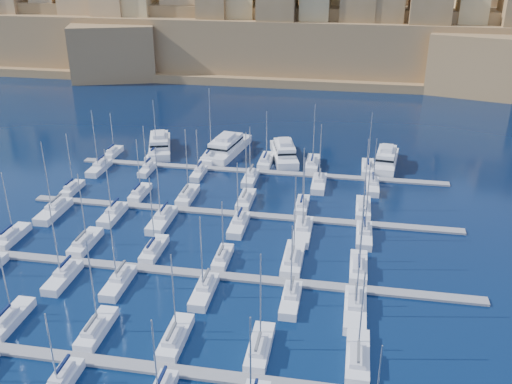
% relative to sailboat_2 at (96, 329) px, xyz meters
% --- Properties ---
extents(ground, '(600.00, 600.00, 0.00)m').
position_rel_sailboat_2_xyz_m(ground, '(11.65, 28.67, -0.75)').
color(ground, black).
rests_on(ground, ground).
extents(pontoon_near, '(84.00, 2.00, 0.40)m').
position_rel_sailboat_2_xyz_m(pontoon_near, '(11.65, -5.33, -0.55)').
color(pontoon_near, slate).
rests_on(pontoon_near, ground).
extents(pontoon_mid_near, '(84.00, 2.00, 0.40)m').
position_rel_sailboat_2_xyz_m(pontoon_mid_near, '(11.65, 16.67, -0.55)').
color(pontoon_mid_near, slate).
rests_on(pontoon_mid_near, ground).
extents(pontoon_mid_far, '(84.00, 2.00, 0.40)m').
position_rel_sailboat_2_xyz_m(pontoon_mid_far, '(11.65, 38.67, -0.55)').
color(pontoon_mid_far, slate).
rests_on(pontoon_mid_far, ground).
extents(pontoon_far, '(84.00, 2.00, 0.40)m').
position_rel_sailboat_2_xyz_m(pontoon_far, '(11.65, 60.67, -0.55)').
color(pontoon_far, slate).
rests_on(pontoon_far, ground).
extents(sailboat_1, '(2.69, 8.98, 13.25)m').
position_rel_sailboat_2_xyz_m(sailboat_1, '(-12.77, 0.05, -0.01)').
color(sailboat_1, white).
rests_on(sailboat_1, ground).
extents(sailboat_2, '(2.66, 8.88, 14.42)m').
position_rel_sailboat_2_xyz_m(sailboat_2, '(0.00, 0.00, 0.00)').
color(sailboat_2, white).
rests_on(sailboat_2, ground).
extents(sailboat_3, '(2.74, 9.14, 13.41)m').
position_rel_sailboat_2_xyz_m(sailboat_3, '(11.02, 0.13, -0.01)').
color(sailboat_3, white).
rests_on(sailboat_3, ground).
extents(sailboat_4, '(2.74, 9.14, 14.63)m').
position_rel_sailboat_2_xyz_m(sailboat_4, '(22.36, 0.13, 0.00)').
color(sailboat_4, white).
rests_on(sailboat_4, ground).
extents(sailboat_5, '(2.92, 9.75, 13.25)m').
position_rel_sailboat_2_xyz_m(sailboat_5, '(34.83, 0.43, -0.00)').
color(sailboat_5, white).
rests_on(sailboat_5, ground).
extents(sailboat_8, '(2.48, 8.27, 11.47)m').
position_rel_sailboat_2_xyz_m(sailboat_8, '(0.13, -10.35, -0.03)').
color(sailboat_8, white).
rests_on(sailboat_8, ground).
extents(sailboat_12, '(2.59, 8.65, 13.00)m').
position_rel_sailboat_2_xyz_m(sailboat_12, '(-25.84, 21.88, -0.01)').
color(sailboat_12, white).
rests_on(sailboat_12, ground).
extents(sailboat_13, '(2.73, 9.11, 13.62)m').
position_rel_sailboat_2_xyz_m(sailboat_13, '(-12.08, 22.11, -0.01)').
color(sailboat_13, white).
rests_on(sailboat_13, ground).
extents(sailboat_14, '(2.58, 8.61, 13.99)m').
position_rel_sailboat_2_xyz_m(sailboat_14, '(0.45, 21.87, -0.01)').
color(sailboat_14, white).
rests_on(sailboat_14, ground).
extents(sailboat_15, '(2.25, 7.51, 10.98)m').
position_rel_sailboat_2_xyz_m(sailboat_15, '(12.52, 21.32, -0.04)').
color(sailboat_15, white).
rests_on(sailboat_15, ground).
extents(sailboat_16, '(3.14, 10.45, 15.86)m').
position_rel_sailboat_2_xyz_m(sailboat_16, '(24.06, 22.77, 0.02)').
color(sailboat_16, white).
rests_on(sailboat_16, ground).
extents(sailboat_17, '(2.73, 9.08, 14.05)m').
position_rel_sailboat_2_xyz_m(sailboat_17, '(34.66, 22.10, -0.00)').
color(sailboat_17, white).
rests_on(sailboat_17, ground).
extents(sailboat_19, '(2.69, 8.96, 13.80)m').
position_rel_sailboat_2_xyz_m(sailboat_19, '(-10.66, 11.30, -0.01)').
color(sailboat_19, white).
rests_on(sailboat_19, ground).
extents(sailboat_20, '(2.65, 8.84, 13.54)m').
position_rel_sailboat_2_xyz_m(sailboat_20, '(-1.53, 11.37, -0.01)').
color(sailboat_20, white).
rests_on(sailboat_20, ground).
extents(sailboat_21, '(2.66, 8.87, 13.70)m').
position_rel_sailboat_2_xyz_m(sailboat_21, '(12.01, 11.35, -0.01)').
color(sailboat_21, white).
rests_on(sailboat_21, ground).
extents(sailboat_22, '(2.58, 8.60, 13.41)m').
position_rel_sailboat_2_xyz_m(sailboat_22, '(25.04, 11.48, -0.01)').
color(sailboat_22, white).
rests_on(sailboat_22, ground).
extents(sailboat_23, '(3.10, 10.34, 17.27)m').
position_rel_sailboat_2_xyz_m(sailboat_23, '(34.34, 10.63, 0.03)').
color(sailboat_23, white).
rests_on(sailboat_23, ground).
extents(sailboat_24, '(2.22, 7.38, 12.93)m').
position_rel_sailboat_2_xyz_m(sailboat_24, '(-24.98, 43.27, -0.02)').
color(sailboat_24, white).
rests_on(sailboat_24, ground).
extents(sailboat_25, '(2.42, 8.07, 12.50)m').
position_rel_sailboat_2_xyz_m(sailboat_25, '(-10.21, 43.60, -0.02)').
color(sailboat_25, white).
rests_on(sailboat_25, ground).
extents(sailboat_26, '(2.75, 9.16, 14.96)m').
position_rel_sailboat_2_xyz_m(sailboat_26, '(-0.14, 44.14, 0.01)').
color(sailboat_26, white).
rests_on(sailboat_26, ground).
extents(sailboat_27, '(2.69, 8.97, 15.03)m').
position_rel_sailboat_2_xyz_m(sailboat_27, '(12.01, 44.04, 0.01)').
color(sailboat_27, white).
rests_on(sailboat_27, ground).
extents(sailboat_28, '(2.38, 7.93, 12.78)m').
position_rel_sailboat_2_xyz_m(sailboat_28, '(23.41, 43.53, -0.02)').
color(sailboat_28, white).
rests_on(sailboat_28, ground).
extents(sailboat_29, '(2.80, 9.34, 15.08)m').
position_rel_sailboat_2_xyz_m(sailboat_29, '(35.29, 44.23, 0.01)').
color(sailboat_29, white).
rests_on(sailboat_29, ground).
extents(sailboat_30, '(3.07, 10.23, 15.35)m').
position_rel_sailboat_2_xyz_m(sailboat_30, '(-23.57, 32.68, 0.02)').
color(sailboat_30, white).
rests_on(sailboat_30, ground).
extents(sailboat_31, '(2.70, 9.01, 14.42)m').
position_rel_sailboat_2_xyz_m(sailboat_31, '(-11.73, 33.28, 0.00)').
color(sailboat_31, white).
rests_on(sailboat_31, ground).
extents(sailboat_32, '(3.08, 10.27, 15.64)m').
position_rel_sailboat_2_xyz_m(sailboat_32, '(-1.76, 32.66, 0.02)').
color(sailboat_32, white).
rests_on(sailboat_32, ground).
extents(sailboat_33, '(2.70, 9.02, 13.39)m').
position_rel_sailboat_2_xyz_m(sailboat_33, '(12.76, 33.28, -0.01)').
color(sailboat_33, white).
rests_on(sailboat_33, ground).
extents(sailboat_34, '(3.05, 10.16, 15.47)m').
position_rel_sailboat_2_xyz_m(sailboat_34, '(24.63, 32.71, 0.02)').
color(sailboat_34, white).
rests_on(sailboat_34, ground).
extents(sailboat_35, '(2.75, 9.16, 15.14)m').
position_rel_sailboat_2_xyz_m(sailboat_35, '(35.50, 33.21, 0.01)').
color(sailboat_35, white).
rests_on(sailboat_35, ground).
extents(sailboat_36, '(2.26, 7.54, 10.86)m').
position_rel_sailboat_2_xyz_m(sailboat_36, '(-25.22, 65.34, -0.04)').
color(sailboat_36, white).
rests_on(sailboat_36, ground).
extents(sailboat_37, '(2.77, 9.25, 14.28)m').
position_rel_sailboat_2_xyz_m(sailboat_37, '(-14.55, 66.18, 0.00)').
color(sailboat_37, white).
rests_on(sailboat_37, ground).
extents(sailboat_38, '(3.19, 10.64, 17.50)m').
position_rel_sailboat_2_xyz_m(sailboat_38, '(-1.07, 66.87, 0.04)').
color(sailboat_38, white).
rests_on(sailboat_38, ground).
extents(sailboat_39, '(2.86, 9.54, 12.96)m').
position_rel_sailboat_2_xyz_m(sailboat_39, '(12.56, 66.32, -0.01)').
color(sailboat_39, white).
rests_on(sailboat_39, ground).
extents(sailboat_40, '(2.92, 9.74, 15.07)m').
position_rel_sailboat_2_xyz_m(sailboat_40, '(23.51, 66.42, 0.01)').
color(sailboat_40, white).
rests_on(sailboat_40, ground).
extents(sailboat_41, '(2.70, 8.99, 13.98)m').
position_rel_sailboat_2_xyz_m(sailboat_41, '(36.20, 66.05, -0.00)').
color(sailboat_41, white).
rests_on(sailboat_41, ground).
extents(sailboat_42, '(2.71, 9.05, 14.75)m').
position_rel_sailboat_2_xyz_m(sailboat_42, '(-24.36, 55.26, 0.00)').
color(sailboat_42, white).
rests_on(sailboat_42, ground).
extents(sailboat_43, '(2.12, 7.08, 11.51)m').
position_rel_sailboat_2_xyz_m(sailboat_43, '(-13.20, 56.23, -0.04)').
color(sailboat_43, white).
rests_on(sailboat_43, ground).
extents(sailboat_44, '(2.22, 7.42, 11.34)m').
position_rel_sailboat_2_xyz_m(sailboat_44, '(-1.05, 56.06, -0.04)').
color(sailboat_44, white).
rests_on(sailboat_44, ground).
extents(sailboat_45, '(2.61, 8.69, 12.94)m').
position_rel_sailboat_2_xyz_m(sailboat_45, '(10.84, 55.44, -0.02)').
color(sailboat_45, white).
rests_on(sailboat_45, ground).
extents(sailboat_46, '(2.85, 9.49, 14.40)m').
position_rel_sailboat_2_xyz_m(sailboat_46, '(25.87, 55.04, 0.00)').
color(sailboat_46, white).
rests_on(sailboat_46, ground).
extents(sailboat_47, '(2.60, 8.66, 11.92)m').
position_rel_sailboat_2_xyz_m(sailboat_47, '(37.20, 55.45, -0.02)').
color(sailboat_47, white).
rests_on(sailboat_47, ground).
extents(motor_yacht_a, '(10.04, 17.66, 5.25)m').
position_rel_sailboat_2_xyz_m(motor_yacht_a, '(-14.99, 70.31, 0.98)').
color(motor_yacht_a, white).
rests_on(motor_yacht_a, ground).
extents(motor_yacht_b, '(8.91, 20.26, 5.25)m').
position_rel_sailboat_2_xyz_m(motor_yacht_b, '(1.90, 71.58, 0.98)').
color(motor_yacht_b, white).
rests_on(motor_yacht_b, ground).
extents(motor_yacht_c, '(9.04, 17.34, 5.25)m').
position_rel_sailboat_2_xyz_m(motor_yacht_c, '(16.34, 70.17, 0.98)').
color(motor_yacht_c, white).
rests_on(motor_yacht_c, ground).
extents(motor_yacht_d, '(6.48, 16.07, 5.25)m').
position_rel_sailboat_2_xyz_m(motor_yacht_d, '(40.35, 69.68, 0.98)').
color(motor_yacht_d, white).
rests_on(motor_yacht_d, ground).
extents(fortified_city, '(460.00, 108.95, 59.52)m').
position_rel_sailboat_2_xyz_m(fortified_city, '(11.47, 183.93, 13.99)').
color(fortified_city, brown).
rests_on(fortified_city, ground).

